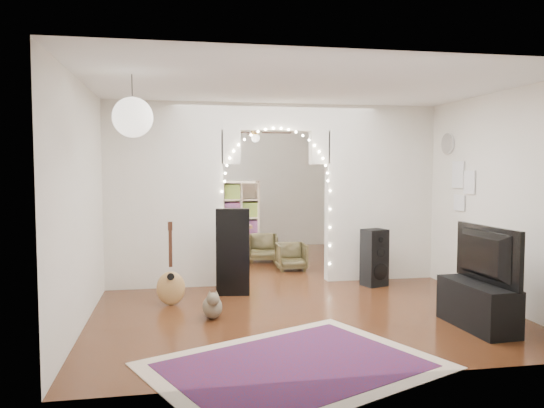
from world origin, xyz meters
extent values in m
plane|color=black|center=(0.00, 0.00, 0.00)|extent=(7.50, 7.50, 0.00)
cube|color=white|center=(0.00, 0.00, 2.70)|extent=(5.00, 7.50, 0.02)
cube|color=silver|center=(0.00, 3.75, 1.35)|extent=(5.00, 0.02, 2.70)
cube|color=silver|center=(0.00, -3.75, 1.35)|extent=(5.00, 0.02, 2.70)
cube|color=silver|center=(-2.50, 0.00, 1.35)|extent=(0.02, 7.50, 2.70)
cube|color=silver|center=(2.50, 0.00, 1.35)|extent=(0.02, 7.50, 2.70)
cube|color=silver|center=(-1.65, 0.00, 1.35)|extent=(1.70, 0.20, 2.70)
cube|color=silver|center=(1.65, 0.00, 1.35)|extent=(1.70, 0.20, 2.70)
cube|color=silver|center=(0.00, 0.00, 2.50)|extent=(1.60, 0.20, 0.40)
cube|color=white|center=(-2.47, 1.80, 1.50)|extent=(0.04, 1.20, 1.40)
cylinder|color=white|center=(2.48, -0.60, 2.10)|extent=(0.03, 0.31, 0.31)
sphere|color=white|center=(-1.90, -2.40, 2.25)|extent=(0.40, 0.40, 0.40)
cube|color=maroon|center=(-0.48, -3.40, 0.01)|extent=(2.95, 2.65, 0.02)
cube|color=black|center=(-0.72, -0.68, 0.60)|extent=(0.47, 0.22, 1.19)
ellipsoid|color=#AD8845|center=(-1.56, -1.08, 0.38)|extent=(0.38, 0.20, 0.44)
cube|color=black|center=(-1.56, -1.08, 0.74)|extent=(0.05, 0.03, 0.50)
cube|color=black|center=(-1.56, -1.08, 1.02)|extent=(0.06, 0.04, 0.11)
ellipsoid|color=brown|center=(-1.08, -1.75, 0.13)|extent=(0.24, 0.37, 0.26)
sphere|color=brown|center=(-1.09, -1.90, 0.26)|extent=(0.15, 0.15, 0.15)
cone|color=brown|center=(-1.12, -1.90, 0.33)|extent=(0.05, 0.05, 0.05)
cone|color=brown|center=(-1.05, -1.90, 0.33)|extent=(0.05, 0.05, 0.05)
cylinder|color=brown|center=(-1.08, -1.56, 0.04)|extent=(0.04, 0.24, 0.08)
cube|color=black|center=(1.40, -0.49, 0.42)|extent=(0.40, 0.37, 0.84)
cylinder|color=black|center=(1.44, -0.63, 0.23)|extent=(0.24, 0.09, 0.24)
cylinder|color=black|center=(1.44, -0.63, 0.51)|extent=(0.13, 0.06, 0.13)
cylinder|color=black|center=(1.44, -0.63, 0.70)|extent=(0.08, 0.04, 0.07)
cube|color=black|center=(1.74, -2.66, 0.25)|extent=(0.46, 1.02, 0.50)
imported|color=black|center=(1.74, -2.66, 0.81)|extent=(0.20, 1.08, 0.62)
cube|color=beige|center=(-0.56, 2.69, 0.74)|extent=(1.48, 0.89, 1.49)
cube|color=brown|center=(-0.81, 1.43, 0.73)|extent=(1.23, 0.85, 0.05)
cylinder|color=brown|center=(-1.32, 1.09, 0.35)|extent=(0.05, 0.05, 0.70)
cylinder|color=brown|center=(-0.28, 1.13, 0.35)|extent=(0.05, 0.05, 0.70)
cylinder|color=brown|center=(-1.34, 1.73, 0.35)|extent=(0.05, 0.05, 0.70)
cylinder|color=brown|center=(-0.30, 1.77, 0.35)|extent=(0.05, 0.05, 0.70)
imported|color=white|center=(-0.81, 1.43, 0.85)|extent=(0.19, 0.19, 0.19)
imported|color=#473F23|center=(0.45, 0.91, 0.23)|extent=(0.50, 0.52, 0.46)
imported|color=#473F23|center=(0.11, 1.82, 0.25)|extent=(0.61, 0.63, 0.51)
camera|label=1|loc=(-1.50, -7.85, 1.76)|focal=35.00mm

